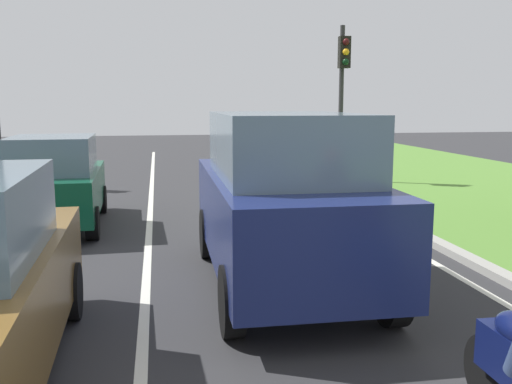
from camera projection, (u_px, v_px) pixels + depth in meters
ground_plane at (184, 218)px, 11.86m from camera, size 60.00×60.00×0.00m
lane_line_center at (150, 219)px, 11.74m from camera, size 0.12×32.00×0.01m
lane_line_right_edge at (346, 212)px, 12.48m from camera, size 0.12×32.00×0.01m
curb_right at (368, 208)px, 12.55m from camera, size 0.24×48.00×0.12m
car_suv_ahead at (284, 199)px, 7.28m from camera, size 2.00×4.52×2.28m
car_hatchback_far at (55, 183)px, 10.80m from camera, size 1.84×3.76×1.78m
traffic_light_near_right at (343, 79)px, 16.44m from camera, size 0.32×0.50×4.62m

